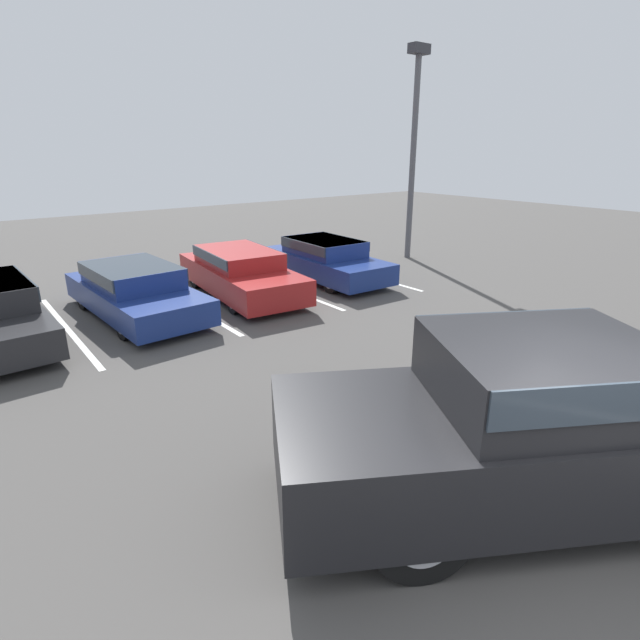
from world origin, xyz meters
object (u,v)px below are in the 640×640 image
(parked_sedan_d, at_px, (325,258))
(pickup_truck, at_px, (565,422))
(parked_sedan_c, at_px, (240,271))
(parked_sedan_b, at_px, (135,289))
(light_post, at_px, (414,137))

(parked_sedan_d, bearing_deg, pickup_truck, -21.25)
(pickup_truck, distance_m, parked_sedan_c, 9.36)
(pickup_truck, height_order, parked_sedan_d, pickup_truck)
(parked_sedan_b, distance_m, parked_sedan_d, 5.54)
(parked_sedan_d, bearing_deg, parked_sedan_b, -88.09)
(pickup_truck, xyz_separation_m, parked_sedan_b, (-1.55, 9.22, -0.31))
(parked_sedan_b, relative_size, parked_sedan_d, 1.05)
(parked_sedan_d, bearing_deg, parked_sedan_c, -89.43)
(parked_sedan_c, bearing_deg, parked_sedan_b, -83.40)
(parked_sedan_b, bearing_deg, pickup_truck, 6.54)
(parked_sedan_b, height_order, parked_sedan_d, same)
(parked_sedan_b, bearing_deg, light_post, 90.79)
(pickup_truck, bearing_deg, parked_sedan_c, 112.46)
(pickup_truck, bearing_deg, light_post, 80.09)
(pickup_truck, relative_size, parked_sedan_d, 1.43)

